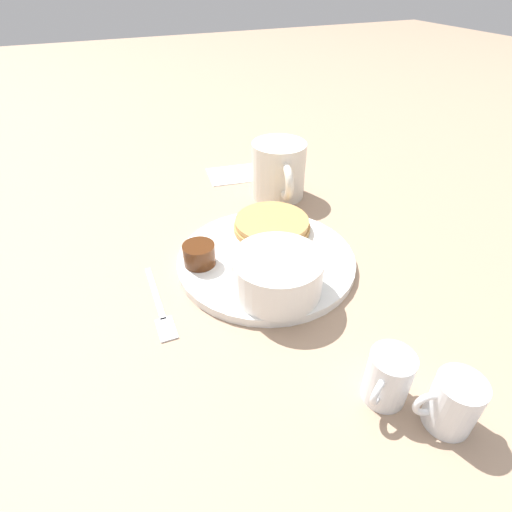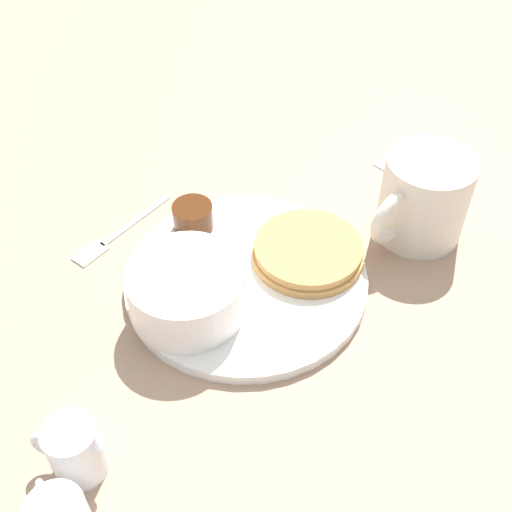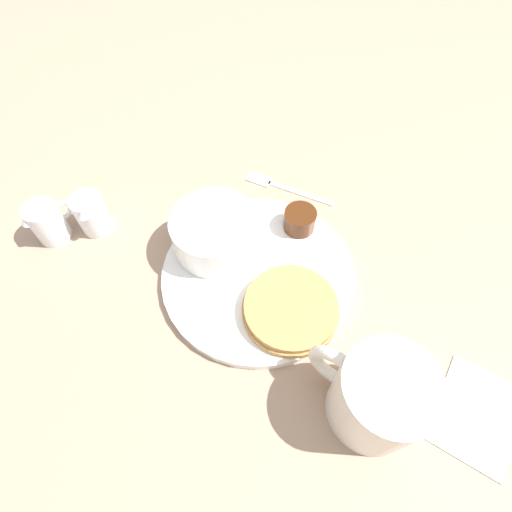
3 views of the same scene
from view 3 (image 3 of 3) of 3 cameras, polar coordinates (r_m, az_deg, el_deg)
name	(u,v)px [view 3 (image 3 of 3)]	position (r m, az deg, el deg)	size (l,w,h in m)	color
ground_plane	(258,276)	(0.52, 0.31, -2.92)	(4.00, 4.00, 0.00)	#9E7F66
plate	(258,274)	(0.51, 0.31, -2.58)	(0.24, 0.24, 0.01)	white
pancake_stack	(291,309)	(0.47, 4.99, -7.50)	(0.11, 0.11, 0.02)	#B78447
bowl	(215,231)	(0.51, -5.93, 3.51)	(0.11, 0.11, 0.05)	white
syrup_cup	(300,220)	(0.54, 6.27, 5.15)	(0.04, 0.04, 0.03)	#47230F
butter_ramekin	(210,221)	(0.53, -6.56, 4.94)	(0.04, 0.04, 0.04)	white
coffee_mug	(377,396)	(0.43, 16.96, -18.62)	(0.09, 0.13, 0.10)	silver
creamer_pitcher_near	(92,213)	(0.58, -22.37, 5.69)	(0.06, 0.04, 0.06)	white
creamer_pitcher_far	(48,222)	(0.60, -27.61, 4.35)	(0.06, 0.04, 0.06)	white
fork	(279,185)	(0.61, 3.26, 10.03)	(0.02, 0.13, 0.00)	silver
napkin	(476,414)	(0.51, 28.97, -19.19)	(0.11, 0.09, 0.00)	white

